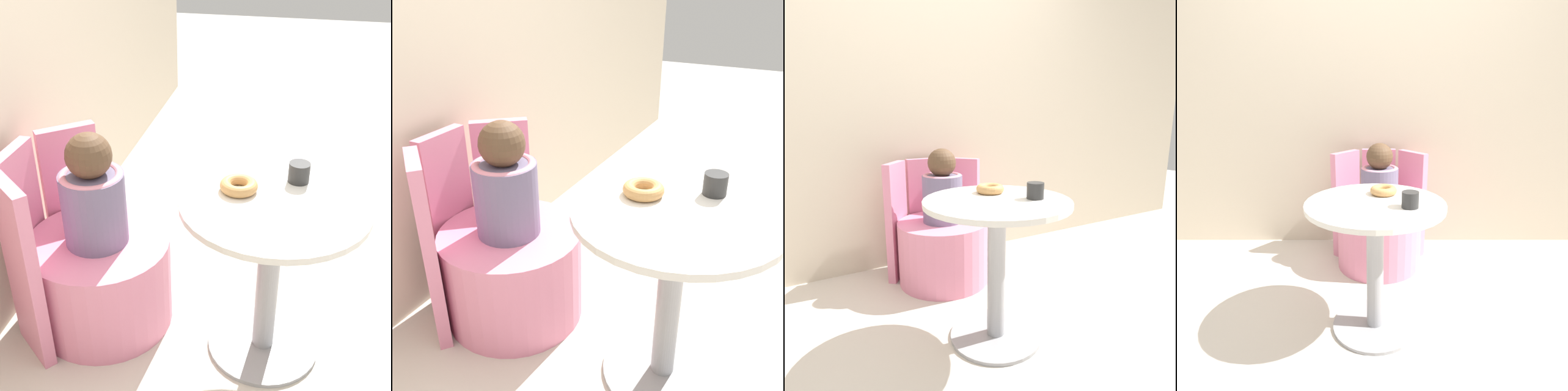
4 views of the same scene
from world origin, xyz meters
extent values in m
plane|color=beige|center=(0.00, 0.00, 0.00)|extent=(12.00, 12.00, 0.00)
cube|color=beige|center=(0.00, 1.13, 1.20)|extent=(6.00, 0.06, 2.40)
cylinder|color=#99999E|center=(-0.01, 0.01, 0.01)|extent=(0.44, 0.44, 0.02)
cylinder|color=#99999E|center=(-0.01, 0.01, 0.34)|extent=(0.09, 0.09, 0.65)
cylinder|color=silver|center=(-0.01, 0.01, 0.68)|extent=(0.67, 0.67, 0.02)
cylinder|color=pink|center=(0.02, 0.70, 0.20)|extent=(0.58, 0.58, 0.40)
cube|color=pink|center=(0.02, 1.02, 0.39)|extent=(0.25, 0.05, 0.77)
cube|color=pink|center=(0.26, 0.91, 0.39)|extent=(0.20, 0.22, 0.77)
cube|color=pink|center=(-0.22, 0.91, 0.39)|extent=(0.20, 0.22, 0.77)
cylinder|color=slate|center=(0.02, 0.70, 0.55)|extent=(0.25, 0.25, 0.30)
torus|color=pink|center=(0.02, 0.70, 0.69)|extent=(0.25, 0.25, 0.04)
sphere|color=brown|center=(0.02, 0.70, 0.78)|extent=(0.18, 0.18, 0.18)
torus|color=tan|center=(0.03, 0.15, 0.72)|extent=(0.14, 0.14, 0.04)
cylinder|color=#2D2D2D|center=(0.14, -0.06, 0.73)|extent=(0.08, 0.08, 0.07)
camera|label=1|loc=(-1.65, -0.05, 1.67)|focal=50.00mm
camera|label=2|loc=(-1.25, -0.31, 1.37)|focal=42.00mm
camera|label=3|loc=(-0.84, -1.27, 1.06)|focal=32.00mm
camera|label=4|loc=(-0.03, -1.55, 1.22)|focal=32.00mm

